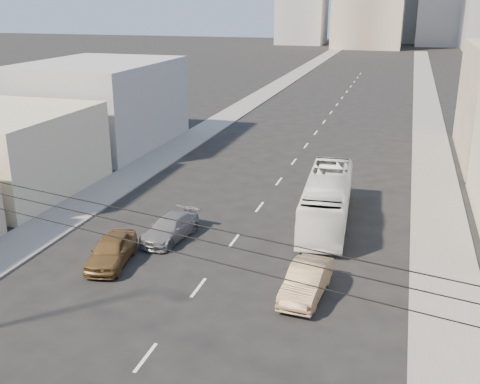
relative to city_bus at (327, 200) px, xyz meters
The scene contains 10 objects.
sidewalk_left 48.52m from the city_bus, 109.95° to the left, with size 3.50×180.00×0.12m, color slate.
sidewalk_right 46.14m from the city_bus, 81.32° to the left, with size 3.50×180.00×0.12m, color slate.
lane_dashes 29.03m from the city_bus, 99.52° to the left, with size 0.15×104.00×0.01m.
city_bus is the anchor object (origin of this frame).
sedan_brown 13.77m from the city_bus, 137.84° to the right, with size 1.84×4.58×1.56m, color brown.
sedan_tan 9.72m from the city_bus, 87.44° to the right, with size 1.64×4.71×1.55m, color #927555.
sedan_grey 10.03m from the city_bus, 148.48° to the right, with size 1.93×4.74×1.37m, color slate.
overhead_wires 24.55m from the city_bus, 101.82° to the right, with size 23.01×5.02×0.72m.
bldg_left_mid 23.84m from the city_bus, behind, with size 11.00×12.00×6.00m, color beige.
bldg_left_far 28.44m from the city_bus, 149.02° to the left, with size 12.00×16.00×8.00m, color #97979A.
Camera 1 is at (9.00, -9.13, 13.43)m, focal length 42.00 mm.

